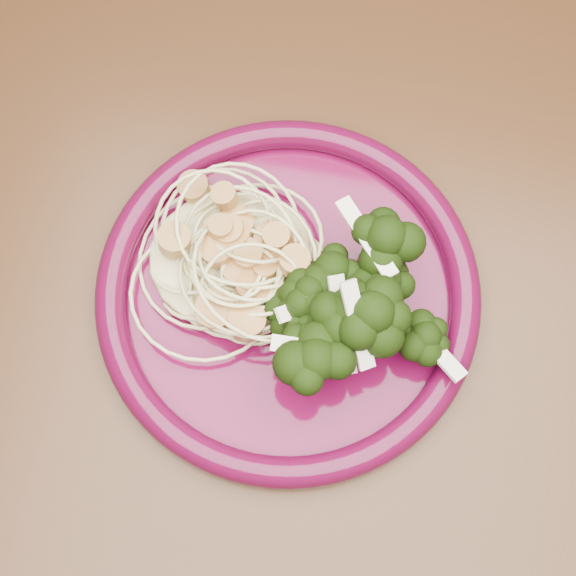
{
  "coord_description": "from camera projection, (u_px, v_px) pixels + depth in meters",
  "views": [
    {
      "loc": [
        0.13,
        -0.18,
        1.3
      ],
      "look_at": [
        0.1,
        -0.0,
        0.77
      ],
      "focal_mm": 50.0,
      "sensor_mm": 36.0,
      "label": 1
    }
  ],
  "objects": [
    {
      "name": "dinner_plate",
      "position": [
        288.0,
        292.0,
        0.57
      ],
      "size": [
        0.36,
        0.36,
        0.02
      ],
      "rotation": [
        0.0,
        0.0,
        -0.37
      ],
      "color": "#520628",
      "rests_on": "dining_table"
    },
    {
      "name": "spaghetti_pile",
      "position": [
        234.0,
        256.0,
        0.57
      ],
      "size": [
        0.16,
        0.15,
        0.03
      ],
      "primitive_type": "ellipsoid",
      "rotation": [
        0.0,
        0.0,
        -0.37
      ],
      "color": "beige",
      "rests_on": "dinner_plate"
    },
    {
      "name": "dining_table",
      "position": [
        175.0,
        310.0,
        0.68
      ],
      "size": [
        1.2,
        0.8,
        0.75
      ],
      "color": "#472814",
      "rests_on": "ground"
    },
    {
      "name": "broccoli_pile",
      "position": [
        358.0,
        323.0,
        0.54
      ],
      "size": [
        0.15,
        0.18,
        0.05
      ],
      "primitive_type": "ellipsoid",
      "rotation": [
        0.0,
        0.0,
        -0.37
      ],
      "color": "black",
      "rests_on": "dinner_plate"
    },
    {
      "name": "onion_garnish",
      "position": [
        362.0,
        309.0,
        0.51
      ],
      "size": [
        0.1,
        0.12,
        0.06
      ],
      "primitive_type": null,
      "rotation": [
        0.0,
        0.0,
        -0.37
      ],
      "color": "white",
      "rests_on": "broccoli_pile"
    },
    {
      "name": "scallop_cluster",
      "position": [
        230.0,
        237.0,
        0.54
      ],
      "size": [
        0.17,
        0.17,
        0.04
      ],
      "primitive_type": null,
      "rotation": [
        0.0,
        0.0,
        -0.37
      ],
      "color": "#C08A46",
      "rests_on": "spaghetti_pile"
    }
  ]
}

